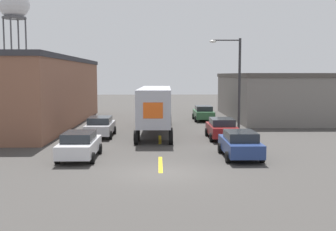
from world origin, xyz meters
TOP-DOWN VIEW (x-y plane):
  - ground_plane at (0.00, 0.00)m, footprint 160.00×160.00m
  - road_centerline at (0.00, 10.46)m, footprint 0.20×20.91m
  - warehouse_left at (-13.55, 19.77)m, footprint 12.01×25.21m
  - warehouse_right at (12.67, 25.79)m, footprint 10.25×18.30m
  - semi_truck at (-0.31, 14.65)m, footprint 2.89×14.34m
  - parked_car_left_near at (-4.52, 3.59)m, footprint 2.06×4.54m
  - parked_car_right_near at (4.52, 3.67)m, footprint 2.06×4.54m
  - parked_car_right_far at (4.52, 23.12)m, footprint 2.06×4.54m
  - parked_car_left_far at (-4.52, 12.03)m, footprint 2.06×4.54m
  - parked_car_right_mid at (4.52, 10.69)m, footprint 2.06×4.54m
  - water_tower at (-25.58, 56.46)m, footprint 5.55×5.55m
  - street_lamp at (6.04, 13.63)m, footprint 2.53×0.32m

SIDE VIEW (x-z plane):
  - ground_plane at x=0.00m, z-range 0.00..0.00m
  - road_centerline at x=0.00m, z-range 0.00..0.01m
  - parked_car_left_near at x=-4.52m, z-range 0.03..1.55m
  - parked_car_right_near at x=4.52m, z-range 0.03..1.55m
  - parked_car_right_far at x=4.52m, z-range 0.03..1.55m
  - parked_car_left_far at x=-4.52m, z-range 0.03..1.55m
  - parked_car_right_mid at x=4.52m, z-range 0.03..1.55m
  - semi_truck at x=-0.31m, z-range 0.40..4.08m
  - warehouse_right at x=12.67m, z-range 0.01..4.84m
  - warehouse_left at x=-13.55m, z-range 0.00..6.29m
  - street_lamp at x=6.04m, z-range 0.63..8.19m
  - water_tower at x=-25.58m, z-range 6.92..26.95m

